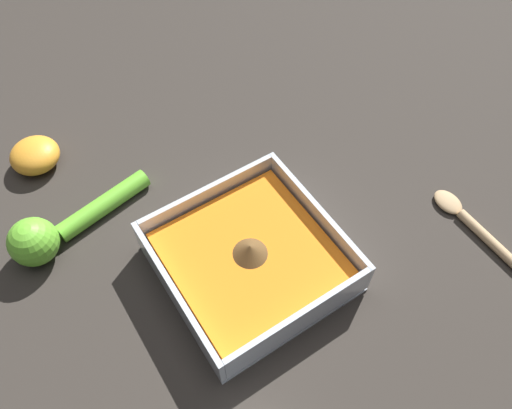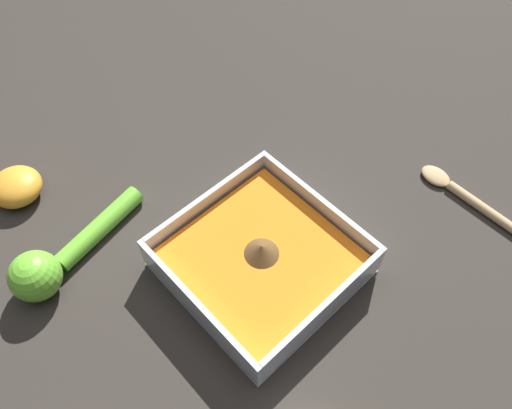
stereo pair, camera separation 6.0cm
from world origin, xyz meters
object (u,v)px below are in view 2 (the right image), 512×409
Objects in this scene: square_dish at (261,261)px; lemon_squeezer at (54,262)px; wooden_spoon at (487,211)px; lemon_half at (16,187)px.

square_dish is 1.05× the size of lemon_squeezer.
wooden_spoon is at bearing 134.94° from lemon_squeezer.
lemon_half is at bearing -109.56° from lemon_squeezer.
lemon_half is at bearing -152.20° from square_dish.
lemon_half is (-0.13, 0.02, -0.01)m from lemon_squeezer.
square_dish is at bearing 62.36° from wooden_spoon.
square_dish is 0.87× the size of wooden_spoon.
square_dish reaches higher than lemon_half.
lemon_squeezer is 0.52m from wooden_spoon.
lemon_squeezer is (-0.16, -0.17, 0.00)m from square_dish.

